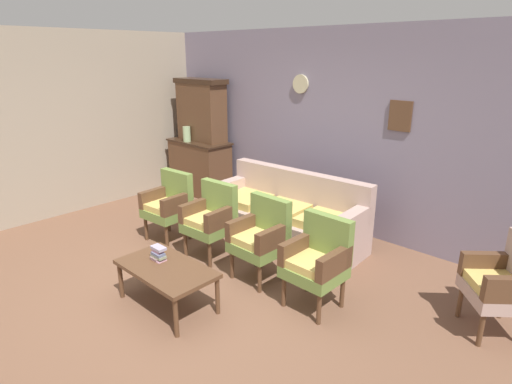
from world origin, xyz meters
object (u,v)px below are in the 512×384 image
Objects in this scene: armchair_by_doorway at (211,217)px; armchair_near_couch_end at (261,235)px; wingback_chair_by_fireplace at (504,282)px; book_stack_on_table at (158,254)px; side_cabinet at (200,167)px; armchair_row_middle at (318,259)px; coffee_table at (166,271)px; armchair_near_cabinet at (169,203)px; vase_on_cabinet at (187,134)px; floral_couch at (286,218)px.

armchair_near_couch_end is at bearing 1.21° from armchair_by_doorway.
wingback_chair_by_fireplace is 3.15m from book_stack_on_table.
side_cabinet reaches higher than armchair_row_middle.
armchair_near_couch_end is 1.10m from book_stack_on_table.
armchair_near_cabinet is at bearing 143.28° from coffee_table.
armchair_row_middle reaches higher than coffee_table.
floral_couch is (2.50, -0.36, -0.73)m from vase_on_cabinet.
side_cabinet reaches higher than coffee_table.
vase_on_cabinet reaches higher than armchair_near_cabinet.
armchair_near_couch_end is 0.90× the size of coffee_table.
armchair_by_doorway is (2.10, -1.30, -0.56)m from vase_on_cabinet.
armchair_row_middle is 1.56m from book_stack_on_table.
wingback_chair_by_fireplace is at bearing -6.25° from vase_on_cabinet.
armchair_by_doorway is 1.00× the size of wingback_chair_by_fireplace.
book_stack_on_table is at bearing -46.36° from side_cabinet.
armchair_near_couch_end and wingback_chair_by_fireplace have the same top height.
armchair_near_cabinet and wingback_chair_by_fireplace have the same top height.
coffee_table is at bearing -41.53° from vase_on_cabinet.
armchair_by_doorway reaches higher than book_stack_on_table.
vase_on_cabinet is at bearing 160.28° from armchair_row_middle.
armchair_row_middle is (3.56, -1.49, 0.03)m from side_cabinet.
floral_couch is at bearing 140.74° from armchair_row_middle.
armchair_near_couch_end is at bearing -27.54° from side_cabinet.
side_cabinet is 4.56× the size of vase_on_cabinet.
side_cabinet is at bearing 128.74° from armchair_near_cabinet.
book_stack_on_table is at bearing 168.54° from coffee_table.
armchair_near_couch_end reaches higher than book_stack_on_table.
armchair_row_middle and wingback_chair_by_fireplace have the same top height.
book_stack_on_table is (-2.63, -1.72, -0.01)m from wingback_chair_by_fireplace.
side_cabinet is 1.28× the size of armchair_row_middle.
book_stack_on_table is at bearing -114.71° from armchair_near_couch_end.
vase_on_cabinet is 2.53m from armchair_by_doorway.
vase_on_cabinet is 0.28× the size of armchair_row_middle.
side_cabinet is 6.71× the size of book_stack_on_table.
armchair_near_cabinet is (-1.17, -0.99, 0.17)m from floral_couch.
side_cabinet is at bearing 143.54° from armchair_by_doorway.
side_cabinet is 1.28× the size of armchair_near_cabinet.
floral_couch is 1.95m from coffee_table.
coffee_table is (0.11, -1.95, 0.05)m from floral_couch.
armchair_near_cabinet is at bearing -51.26° from side_cabinet.
armchair_near_couch_end is 1.00× the size of wingback_chair_by_fireplace.
armchair_by_doorway is at bearing -165.96° from wingback_chair_by_fireplace.
wingback_chair_by_fireplace is (2.18, 0.73, 0.00)m from armchair_near_couch_end.
floral_couch is 12.39× the size of book_stack_on_table.
book_stack_on_table is at bearing -91.78° from floral_couch.
vase_on_cabinet is 0.28× the size of armchair_near_cabinet.
armchair_row_middle is at bearing 38.45° from book_stack_on_table.
armchair_row_middle is at bearing -2.10° from armchair_near_couch_end.
floral_couch is 1.92m from book_stack_on_table.
side_cabinet reaches higher than wingback_chair_by_fireplace.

